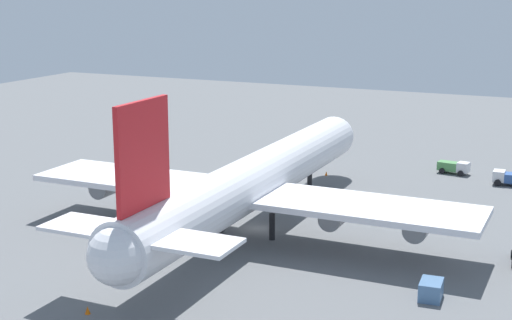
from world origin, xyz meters
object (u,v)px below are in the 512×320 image
object	(u,v)px
cargo_container_fore	(431,290)
safety_cone_tail	(88,310)
pushback_tractor	(507,177)
cargo_airplane	(255,181)
maintenance_van	(454,167)
safety_cone_nose	(326,173)

from	to	relation	value
cargo_container_fore	safety_cone_tail	distance (m)	31.85
pushback_tractor	safety_cone_tail	xyz separation A→B (m)	(-62.45, 28.96, -0.79)
safety_cone_tail	cargo_airplane	bearing A→B (deg)	-7.49
maintenance_van	safety_cone_nose	distance (m)	20.10
safety_cone_nose	safety_cone_tail	world-z (taller)	safety_cone_tail
maintenance_van	cargo_container_fore	size ratio (longest dim) A/B	1.60
cargo_airplane	maintenance_van	distance (m)	41.87
maintenance_van	safety_cone_nose	bearing A→B (deg)	117.58
maintenance_van	cargo_container_fore	distance (m)	50.37
safety_cone_nose	safety_cone_tail	bearing A→B (deg)	177.26
cargo_airplane	cargo_container_fore	bearing A→B (deg)	-116.65
maintenance_van	safety_cone_tail	xyz separation A→B (m)	(-66.15, 20.52, -0.74)
cargo_airplane	pushback_tractor	bearing A→B (deg)	-36.36
cargo_airplane	safety_cone_nose	bearing A→B (deg)	1.96
pushback_tractor	maintenance_van	distance (m)	9.21
cargo_container_fore	safety_cone_nose	size ratio (longest dim) A/B	5.02
pushback_tractor	cargo_container_fore	xyz separation A→B (m)	(-46.20, 1.57, -0.28)
safety_cone_nose	maintenance_van	bearing A→B (deg)	-62.42
safety_cone_nose	cargo_container_fore	bearing A→B (deg)	-148.72
pushback_tractor	cargo_airplane	bearing A→B (deg)	143.64
cargo_airplane	pushback_tractor	world-z (taller)	cargo_airplane
safety_cone_nose	cargo_airplane	bearing A→B (deg)	-178.04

